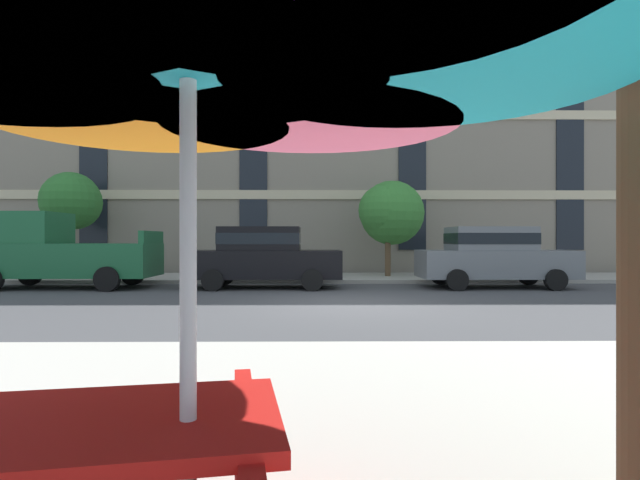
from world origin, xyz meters
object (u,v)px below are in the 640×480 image
at_px(street_tree_left, 72,202).
at_px(street_tree_middle, 389,212).
at_px(sedan_gray, 493,255).
at_px(patio_umbrella, 188,13).
at_px(pickup_green, 58,253).
at_px(sedan_black, 264,255).

distance_m(street_tree_left, street_tree_middle, 11.48).
bearing_deg(street_tree_left, sedan_gray, -14.38).
bearing_deg(street_tree_middle, sedan_gray, -51.83).
distance_m(street_tree_left, patio_umbrella, 18.33).
bearing_deg(patio_umbrella, sedan_gray, 65.88).
relative_size(sedan_gray, street_tree_middle, 1.24).
bearing_deg(pickup_green, street_tree_left, 110.53).
bearing_deg(patio_umbrella, sedan_black, 94.65).
height_order(sedan_black, street_tree_left, street_tree_left).
distance_m(sedan_black, patio_umbrella, 12.81).
bearing_deg(street_tree_left, patio_umbrella, -62.85).
bearing_deg(sedan_gray, street_tree_left, 165.62).
bearing_deg(sedan_gray, street_tree_middle, 128.17).
bearing_deg(street_tree_left, pickup_green, -69.47).
height_order(pickup_green, street_tree_left, street_tree_left).
height_order(street_tree_left, patio_umbrella, street_tree_left).
relative_size(pickup_green, street_tree_middle, 1.44).
height_order(pickup_green, patio_umbrella, patio_umbrella).
height_order(sedan_gray, patio_umbrella, patio_umbrella).
relative_size(sedan_black, street_tree_middle, 1.24).
bearing_deg(pickup_green, street_tree_middle, 17.91).
distance_m(pickup_green, sedan_gray, 12.70).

